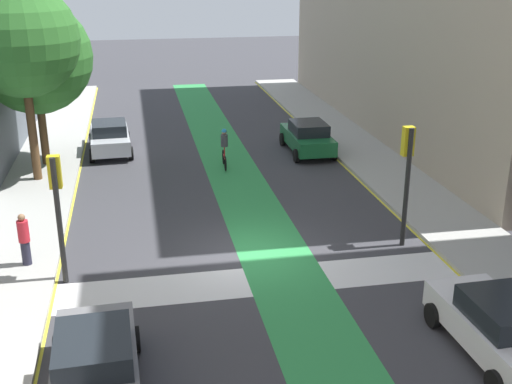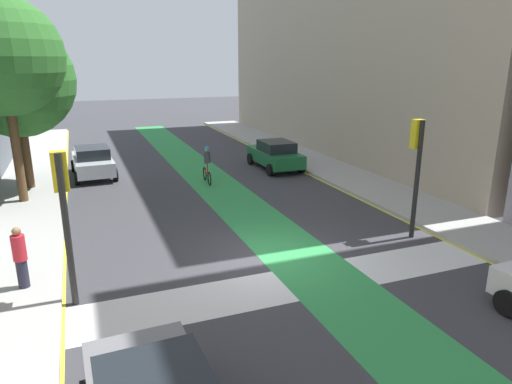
% 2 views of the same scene
% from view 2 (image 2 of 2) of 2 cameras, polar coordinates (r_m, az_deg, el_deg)
% --- Properties ---
extents(ground_plane, '(120.00, 120.00, 0.00)m').
position_cam_2_polar(ground_plane, '(14.48, 1.67, -7.83)').
color(ground_plane, '#38383D').
extents(bike_lane_paint, '(2.40, 60.00, 0.01)m').
position_cam_2_polar(bike_lane_paint, '(14.79, 4.59, -7.33)').
color(bike_lane_paint, '#2D8C47').
rests_on(bike_lane_paint, ground_plane).
extents(crosswalk_band, '(12.00, 1.80, 0.01)m').
position_cam_2_polar(crosswalk_band, '(12.84, 5.22, -11.19)').
color(crosswalk_band, silver).
rests_on(crosswalk_band, ground_plane).
extents(curb_stripe_left, '(0.16, 60.00, 0.01)m').
position_cam_2_polar(curb_stripe_left, '(13.53, -22.91, -10.99)').
color(curb_stripe_left, yellow).
rests_on(curb_stripe_left, ground_plane).
extents(sidewalk_right, '(3.00, 60.00, 0.15)m').
position_cam_2_polar(sidewalk_right, '(18.52, 23.61, -3.52)').
color(sidewalk_right, '#9E9E99').
rests_on(sidewalk_right, ground_plane).
extents(curb_stripe_right, '(0.16, 60.00, 0.01)m').
position_cam_2_polar(curb_stripe_right, '(17.55, 20.08, -4.43)').
color(curb_stripe_right, yellow).
rests_on(curb_stripe_right, ground_plane).
extents(traffic_signal_near_right, '(0.35, 0.52, 4.01)m').
position_cam_2_polar(traffic_signal_near_right, '(16.06, 19.37, 4.26)').
color(traffic_signal_near_right, black).
rests_on(traffic_signal_near_right, ground_plane).
extents(traffic_signal_near_left, '(0.35, 0.52, 3.85)m').
position_cam_2_polar(traffic_signal_near_left, '(11.76, -22.86, -0.84)').
color(traffic_signal_near_left, black).
rests_on(traffic_signal_near_left, ground_plane).
extents(car_silver_left_far, '(2.19, 4.28, 1.57)m').
position_cam_2_polar(car_silver_left_far, '(25.21, -19.65, 3.61)').
color(car_silver_left_far, '#B2B7BF').
rests_on(car_silver_left_far, ground_plane).
extents(car_green_right_far, '(2.03, 4.21, 1.57)m').
position_cam_2_polar(car_green_right_far, '(25.49, 2.41, 4.68)').
color(car_green_right_far, '#196033').
rests_on(car_green_right_far, ground_plane).
extents(cyclist_in_lane, '(0.32, 1.73, 1.86)m').
position_cam_2_polar(cyclist_in_lane, '(22.51, -6.11, 3.49)').
color(cyclist_in_lane, black).
rests_on(cyclist_in_lane, ground_plane).
extents(pedestrian_sidewalk_left_a, '(0.34, 0.34, 1.66)m').
position_cam_2_polar(pedestrian_sidewalk_left_a, '(13.37, -27.28, -7.21)').
color(pedestrian_sidewalk_left_a, '#262638').
rests_on(pedestrian_sidewalk_left_a, sidewalk_left).
extents(street_tree_near, '(4.61, 4.61, 8.15)m').
position_cam_2_polar(street_tree_near, '(20.89, -28.97, 14.49)').
color(street_tree_near, brown).
rests_on(street_tree_near, sidewalk_left).
extents(street_tree_far, '(4.99, 4.99, 7.35)m').
position_cam_2_polar(street_tree_far, '(23.12, -27.69, 12.19)').
color(street_tree_far, brown).
rests_on(street_tree_far, sidewalk_left).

